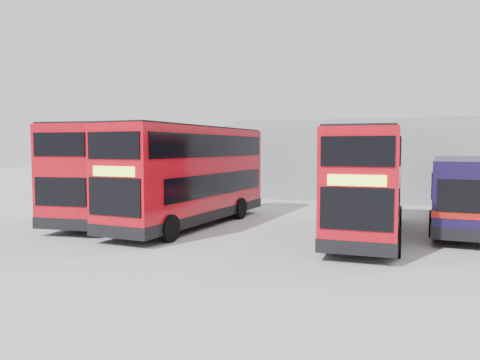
# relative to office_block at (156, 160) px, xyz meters

# --- Properties ---
(ground_plane) EXTENTS (120.00, 120.00, 0.00)m
(ground_plane) POSITION_rel_office_block_xyz_m (14.00, -17.99, -2.58)
(ground_plane) COLOR #9B9B96
(ground_plane) RESTS_ON ground
(office_block) EXTENTS (12.30, 8.32, 5.12)m
(office_block) POSITION_rel_office_block_xyz_m (0.00, 0.00, 0.00)
(office_block) COLOR navy
(office_block) RESTS_ON ground
(maintenance_shed) EXTENTS (30.50, 12.00, 5.89)m
(maintenance_shed) POSITION_rel_office_block_xyz_m (22.00, 2.01, 0.02)
(maintenance_shed) COLOR gray
(maintenance_shed) RESTS_ON ground
(double_decker_left) EXTENTS (3.91, 11.32, 4.70)m
(double_decker_left) POSITION_rel_office_block_xyz_m (7.18, -15.09, -0.24)
(double_decker_left) COLOR #B00A16
(double_decker_left) RESTS_ON ground
(double_decker_centre) EXTENTS (3.45, 11.13, 4.64)m
(double_decker_centre) POSITION_rel_office_block_xyz_m (11.28, -15.86, -0.27)
(double_decker_centre) COLOR #B00A16
(double_decker_centre) RESTS_ON ground
(double_decker_right) EXTENTS (2.83, 10.46, 4.40)m
(double_decker_right) POSITION_rel_office_block_xyz_m (19.31, -15.73, -0.39)
(double_decker_right) COLOR #B00A16
(double_decker_right) RESTS_ON ground
(single_decker_blue) EXTENTS (3.31, 11.81, 3.17)m
(single_decker_blue) POSITION_rel_office_block_xyz_m (23.31, -11.73, -1.01)
(single_decker_blue) COLOR black
(single_decker_blue) RESTS_ON ground
(panel_van) EXTENTS (3.85, 5.89, 2.41)m
(panel_van) POSITION_rel_office_block_xyz_m (-2.09, -4.23, -1.24)
(panel_van) COLOR silver
(panel_van) RESTS_ON ground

